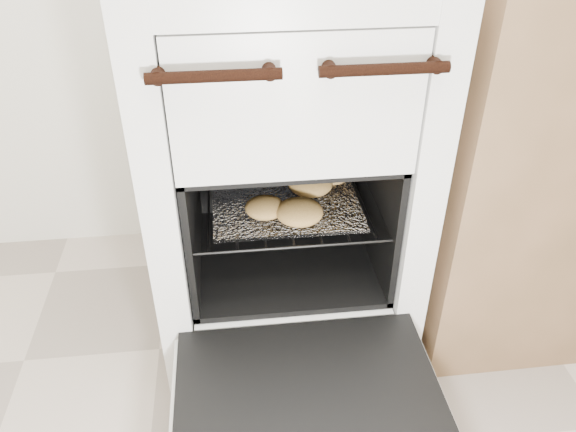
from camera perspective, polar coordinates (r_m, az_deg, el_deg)
The scene contains 5 objects.
stove at distance 1.34m, azimuth -0.70°, elevation 5.09°, with size 0.58×0.65×0.89m.
oven_door at distance 1.12m, azimuth 2.17°, elevation -18.42°, with size 0.52×0.41×0.04m.
oven_rack at distance 1.31m, azimuth -0.39°, elevation 1.91°, with size 0.42×0.41×0.01m.
foil_sheet at distance 1.29m, azimuth -0.30°, elevation 1.67°, with size 0.33×0.29×0.01m, color white.
baked_rolls at distance 1.27m, azimuth 1.78°, elevation 2.46°, with size 0.27×0.29×0.05m.
Camera 1 is at (-0.12, 0.01, 1.08)m, focal length 35.00 mm.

